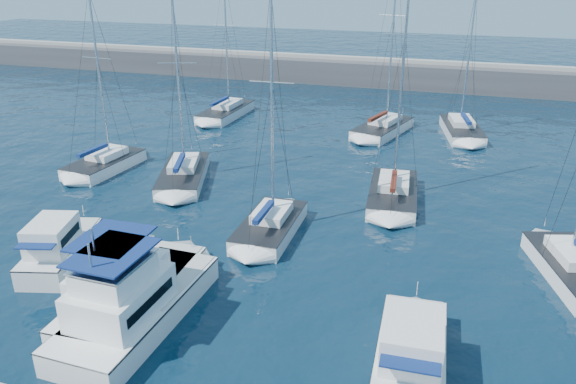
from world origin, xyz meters
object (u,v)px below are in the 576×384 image
(motor_yacht_port_inner, at_px, (129,290))
(motor_yacht_stbd_outer, at_px, (411,353))
(motor_yacht_port_outer, at_px, (59,249))
(motor_yacht_stbd_inner, at_px, (132,305))
(sailboat_mid_d, at_px, (393,193))
(sailboat_back_b, at_px, (383,128))
(sailboat_mid_e, at_px, (575,268))
(sailboat_back_c, at_px, (461,129))
(sailboat_back_a, at_px, (226,112))
(sailboat_mid_b, at_px, (184,174))
(sailboat_mid_c, at_px, (270,226))
(sailboat_mid_a, at_px, (105,163))

(motor_yacht_port_inner, bearing_deg, motor_yacht_stbd_outer, -3.44)
(motor_yacht_port_outer, relative_size, motor_yacht_stbd_inner, 0.71)
(motor_yacht_port_outer, xyz_separation_m, sailboat_mid_d, (16.06, 14.20, -0.38))
(motor_yacht_port_outer, xyz_separation_m, motor_yacht_stbd_outer, (19.09, -3.07, -0.00))
(motor_yacht_port_inner, height_order, motor_yacht_stbd_outer, motor_yacht_port_inner)
(sailboat_back_b, bearing_deg, motor_yacht_port_outer, -97.50)
(sailboat_mid_e, relative_size, sailboat_back_c, 1.15)
(sailboat_back_a, height_order, sailboat_back_b, sailboat_back_b)
(motor_yacht_stbd_outer, xyz_separation_m, sailboat_back_b, (-6.17, 33.26, -0.39))
(motor_yacht_stbd_outer, xyz_separation_m, sailboat_back_a, (-22.91, 34.42, -0.42))
(sailboat_mid_b, bearing_deg, motor_yacht_port_outer, -111.55)
(motor_yacht_port_outer, bearing_deg, sailboat_mid_d, 26.36)
(sailboat_mid_c, relative_size, sailboat_mid_d, 0.82)
(motor_yacht_port_inner, distance_m, sailboat_mid_c, 10.25)
(motor_yacht_stbd_outer, relative_size, sailboat_mid_e, 0.42)
(motor_yacht_port_outer, height_order, motor_yacht_stbd_outer, same)
(motor_yacht_stbd_inner, height_order, sailboat_mid_b, sailboat_mid_b)
(sailboat_back_b, bearing_deg, motor_yacht_port_inner, -86.13)
(motor_yacht_stbd_outer, height_order, sailboat_mid_a, sailboat_mid_a)
(motor_yacht_port_inner, bearing_deg, sailboat_back_c, 66.22)
(sailboat_mid_a, bearing_deg, sailboat_back_a, 87.70)
(motor_yacht_port_inner, relative_size, sailboat_mid_b, 0.64)
(sailboat_mid_a, height_order, sailboat_mid_d, sailboat_mid_d)
(sailboat_back_a, distance_m, sailboat_back_b, 16.77)
(sailboat_mid_d, bearing_deg, motor_yacht_port_inner, -126.02)
(sailboat_mid_c, distance_m, sailboat_back_b, 23.54)
(motor_yacht_port_inner, distance_m, sailboat_mid_b, 16.84)
(motor_yacht_port_inner, bearing_deg, sailboat_mid_c, 67.50)
(sailboat_mid_e, height_order, sailboat_back_b, sailboat_back_b)
(motor_yacht_port_outer, bearing_deg, sailboat_back_c, 42.74)
(motor_yacht_port_outer, height_order, sailboat_back_b, sailboat_back_b)
(sailboat_mid_d, distance_m, sailboat_mid_e, 12.73)
(sailboat_mid_b, relative_size, sailboat_mid_d, 0.77)
(motor_yacht_port_outer, relative_size, sailboat_back_a, 0.45)
(motor_yacht_port_outer, xyz_separation_m, sailboat_mid_c, (9.68, 6.89, -0.40))
(motor_yacht_stbd_inner, distance_m, sailboat_mid_c, 10.99)
(sailboat_mid_a, height_order, sailboat_back_c, sailboat_back_c)
(motor_yacht_port_outer, bearing_deg, motor_yacht_stbd_inner, -43.59)
(motor_yacht_port_inner, height_order, sailboat_mid_a, sailboat_mid_a)
(sailboat_mid_c, xyz_separation_m, sailboat_mid_e, (16.80, 0.00, 0.01))
(motor_yacht_port_inner, distance_m, sailboat_mid_d, 19.63)
(sailboat_mid_e, bearing_deg, motor_yacht_stbd_outer, -142.99)
(sailboat_mid_d, xyz_separation_m, sailboat_back_c, (4.02, 17.77, -0.05))
(sailboat_mid_e, xyz_separation_m, sailboat_back_c, (-6.40, 25.09, -0.04))
(sailboat_mid_a, bearing_deg, motor_yacht_stbd_outer, -26.98)
(sailboat_mid_d, bearing_deg, sailboat_back_a, 133.84)
(motor_yacht_port_outer, height_order, sailboat_mid_e, sailboat_mid_e)
(motor_yacht_stbd_outer, bearing_deg, sailboat_mid_a, 144.23)
(motor_yacht_stbd_inner, xyz_separation_m, sailboat_mid_b, (-6.28, 16.97, -0.62))
(sailboat_mid_b, height_order, sailboat_mid_e, sailboat_mid_e)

